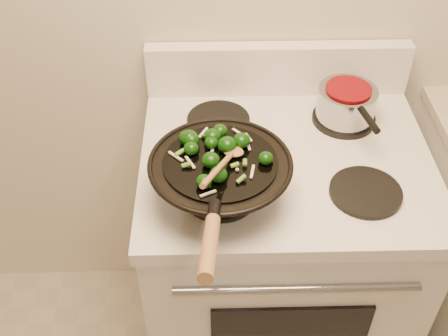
{
  "coord_description": "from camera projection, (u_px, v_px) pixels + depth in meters",
  "views": [
    {
      "loc": [
        -0.24,
        0.04,
        1.91
      ],
      "look_at": [
        -0.21,
        1.02,
        1.01
      ],
      "focal_mm": 45.0,
      "sensor_mm": 36.0,
      "label": 1
    }
  ],
  "objects": [
    {
      "name": "stirfry",
      "position": [
        213.0,
        148.0,
        1.32
      ],
      "size": [
        0.25,
        0.24,
        0.04
      ],
      "color": "#0C3308",
      "rests_on": "wok"
    },
    {
      "name": "stove",
      "position": [
        276.0,
        260.0,
        1.81
      ],
      "size": [
        0.78,
        0.67,
        1.08
      ],
      "color": "white",
      "rests_on": "ground"
    },
    {
      "name": "wooden_spoon",
      "position": [
        225.0,
        161.0,
        1.26
      ],
      "size": [
        0.11,
        0.22,
        0.09
      ],
      "color": "#9F6B3E",
      "rests_on": "wok"
    },
    {
      "name": "wok",
      "position": [
        220.0,
        177.0,
        1.34
      ],
      "size": [
        0.34,
        0.57,
        0.2
      ],
      "color": "black",
      "rests_on": "stove"
    },
    {
      "name": "saucepan",
      "position": [
        347.0,
        103.0,
        1.57
      ],
      "size": [
        0.17,
        0.26,
        0.1
      ],
      "color": "#93959B",
      "rests_on": "stove"
    }
  ]
}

